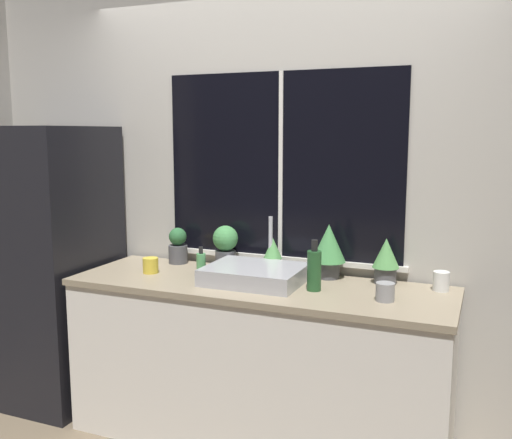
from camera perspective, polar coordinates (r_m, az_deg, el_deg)
wall_back at (r=3.40m, az=2.71°, el=2.56°), size 8.00×0.09×2.70m
wall_left at (r=5.11m, az=-16.65°, el=4.25°), size 0.06×7.00×2.70m
counter at (r=3.27m, az=0.17°, el=-14.04°), size 2.09×0.68×0.90m
refrigerator at (r=3.89m, az=-19.99°, el=-4.28°), size 0.70×0.71×1.75m
sink at (r=3.12m, az=-0.09°, el=-5.48°), size 0.52×0.47×0.33m
potted_plant_far_left at (r=3.60m, az=-7.82°, el=-2.65°), size 0.12×0.12×0.22m
potted_plant_left at (r=3.44m, az=-3.07°, el=-2.55°), size 0.15×0.15×0.26m
potted_plant_center at (r=3.33m, az=1.69°, el=-3.51°), size 0.11×0.11×0.21m
potted_plant_right at (r=3.21m, az=7.28°, el=-2.78°), size 0.19×0.19×0.31m
potted_plant_far_right at (r=3.16m, az=12.86°, el=-3.88°), size 0.15×0.15×0.25m
soap_bottle at (r=3.24m, az=-5.51°, el=-4.52°), size 0.05×0.05×0.18m
bottle_tall at (r=2.97m, az=5.83°, el=-5.00°), size 0.07×0.07×0.27m
mug_yellow at (r=3.39m, az=-10.50°, el=-4.53°), size 0.09×0.09×0.09m
mug_white at (r=3.11m, az=18.03°, el=-5.89°), size 0.08×0.08×0.10m
mug_grey at (r=2.86m, az=12.79°, el=-7.07°), size 0.09×0.09×0.09m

